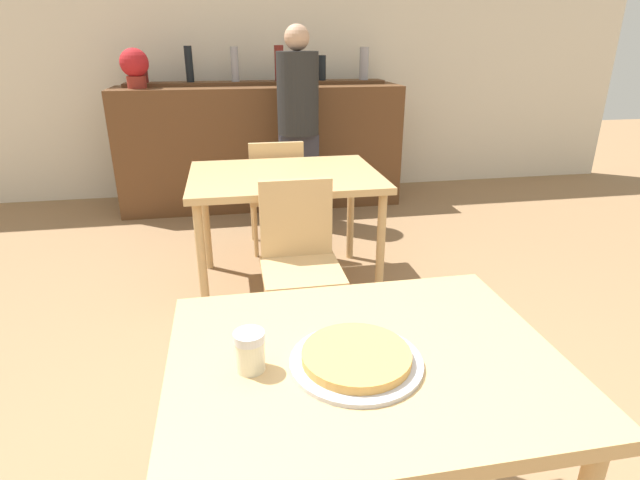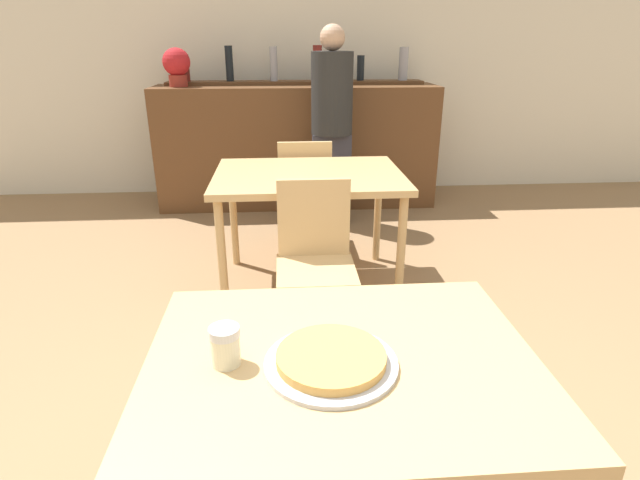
{
  "view_description": "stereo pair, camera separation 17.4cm",
  "coord_description": "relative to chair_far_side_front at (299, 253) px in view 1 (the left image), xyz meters",
  "views": [
    {
      "loc": [
        -0.31,
        -1.04,
        1.51
      ],
      "look_at": [
        -0.02,
        0.55,
        0.86
      ],
      "focal_mm": 28.0,
      "sensor_mm": 36.0,
      "label": 1
    },
    {
      "loc": [
        -0.13,
        -1.06,
        1.51
      ],
      "look_at": [
        -0.02,
        0.55,
        0.86
      ],
      "focal_mm": 28.0,
      "sensor_mm": 36.0,
      "label": 2
    }
  ],
  "objects": [
    {
      "name": "person_standing",
      "position": [
        0.26,
        1.82,
        0.39
      ],
      "size": [
        0.34,
        0.34,
        1.62
      ],
      "color": "#2D2D38",
      "rests_on": "ground_plane"
    },
    {
      "name": "pizza_tray",
      "position": [
        -0.05,
        -1.34,
        0.29
      ],
      "size": [
        0.33,
        0.33,
        0.04
      ],
      "color": "#B7B7BC",
      "rests_on": "dining_table_near"
    },
    {
      "name": "chair_far_side_back",
      "position": [
        -0.0,
        1.2,
        0.0
      ],
      "size": [
        0.4,
        0.4,
        0.85
      ],
      "rotation": [
        0.0,
        0.0,
        3.14
      ],
      "color": "tan",
      "rests_on": "ground_plane"
    },
    {
      "name": "dining_table_near",
      "position": [
        -0.01,
        -1.3,
        0.18
      ],
      "size": [
        0.99,
        0.78,
        0.76
      ],
      "color": "tan",
      "rests_on": "ground_plane"
    },
    {
      "name": "potted_plant",
      "position": [
        -1.06,
        2.35,
        0.82
      ],
      "size": [
        0.24,
        0.24,
        0.33
      ],
      "color": "maroon",
      "rests_on": "bar_counter"
    },
    {
      "name": "cheese_shaker",
      "position": [
        -0.3,
        -1.31,
        0.32
      ],
      "size": [
        0.08,
        0.08,
        0.1
      ],
      "color": "beige",
      "rests_on": "dining_table_near"
    },
    {
      "name": "bar_back_shelf",
      "position": [
        0.01,
        2.54,
        0.71
      ],
      "size": [
        2.39,
        0.24,
        0.34
      ],
      "color": "brown",
      "rests_on": "bar_counter"
    },
    {
      "name": "bar_counter",
      "position": [
        -0.01,
        2.4,
        0.07
      ],
      "size": [
        2.6,
        0.56,
        1.12
      ],
      "color": "brown",
      "rests_on": "ground_plane"
    },
    {
      "name": "wall_back",
      "position": [
        -0.01,
        2.91,
        0.91
      ],
      "size": [
        8.0,
        0.05,
        2.8
      ],
      "color": "silver",
      "rests_on": "ground_plane"
    },
    {
      "name": "chair_far_side_front",
      "position": [
        0.0,
        0.0,
        0.0
      ],
      "size": [
        0.4,
        0.4,
        0.85
      ],
      "color": "tan",
      "rests_on": "ground_plane"
    },
    {
      "name": "dining_table_far",
      "position": [
        0.0,
        0.6,
        0.19
      ],
      "size": [
        1.14,
        0.86,
        0.76
      ],
      "color": "tan",
      "rests_on": "ground_plane"
    }
  ]
}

